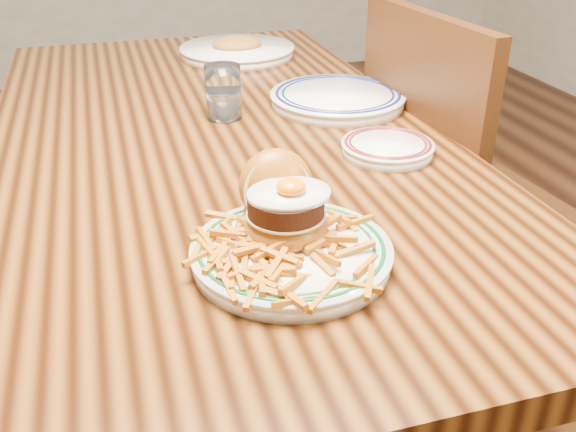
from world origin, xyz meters
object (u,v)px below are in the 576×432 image
object	(u,v)px
table	(218,171)
main_plate	(289,235)
chair_right	(457,206)
side_plate	(387,147)

from	to	relation	value
table	main_plate	size ratio (longest dim) A/B	5.93
table	main_plate	bearing A→B (deg)	-89.35
chair_right	side_plate	world-z (taller)	chair_right
table	side_plate	distance (m)	0.36
table	side_plate	size ratio (longest dim) A/B	9.28
table	main_plate	xyz separation A→B (m)	(0.01, -0.49, 0.12)
table	chair_right	xyz separation A→B (m)	(0.55, -0.02, -0.15)
table	side_plate	xyz separation A→B (m)	(0.27, -0.21, 0.10)
table	main_plate	world-z (taller)	main_plate
table	main_plate	distance (m)	0.50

